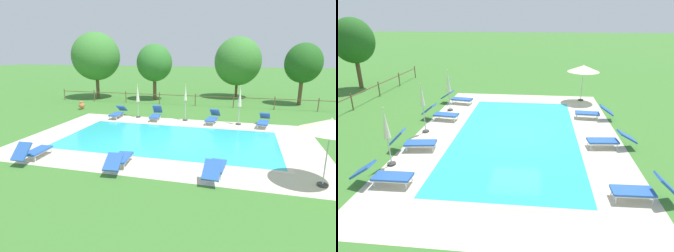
# 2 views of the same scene
# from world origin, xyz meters

# --- Properties ---
(ground_plane) EXTENTS (160.00, 160.00, 0.00)m
(ground_plane) POSITION_xyz_m (0.00, 0.00, 0.00)
(ground_plane) COLOR #3D752D
(pool_deck_paving) EXTENTS (14.97, 9.67, 0.01)m
(pool_deck_paving) POSITION_xyz_m (0.00, 0.00, 0.00)
(pool_deck_paving) COLOR beige
(pool_deck_paving) RESTS_ON ground
(swimming_pool_water) EXTENTS (10.99, 5.69, 0.01)m
(swimming_pool_water) POSITION_xyz_m (0.00, 0.00, 0.01)
(swimming_pool_water) COLOR #2DB7C6
(swimming_pool_water) RESTS_ON ground
(pool_coping_rim) EXTENTS (11.47, 6.17, 0.01)m
(pool_coping_rim) POSITION_xyz_m (0.00, 0.00, 0.01)
(pool_coping_rim) COLOR beige
(pool_coping_rim) RESTS_ON ground
(sun_lounger_north_near_steps) EXTENTS (0.82, 2.04, 0.85)m
(sun_lounger_north_near_steps) POSITION_xyz_m (1.81, 4.25, 0.37)
(sun_lounger_north_near_steps) COLOR #2856A8
(sun_lounger_north_near_steps) RESTS_ON ground
(sun_lounger_north_mid) EXTENTS (0.80, 2.10, 0.76)m
(sun_lounger_north_mid) POSITION_xyz_m (-0.90, -4.12, 0.36)
(sun_lounger_north_mid) COLOR #2856A8
(sun_lounger_north_mid) RESTS_ON ground
(sun_lounger_north_far) EXTENTS (0.84, 1.99, 0.92)m
(sun_lounger_north_far) POSITION_xyz_m (-2.02, 4.22, 0.38)
(sun_lounger_north_far) COLOR #2856A8
(sun_lounger_north_far) RESTS_ON ground
(sun_lounger_north_end) EXTENTS (0.66, 1.96, 0.91)m
(sun_lounger_north_end) POSITION_xyz_m (-4.78, -4.27, 0.38)
(sun_lounger_north_end) COLOR #2856A8
(sun_lounger_north_end) RESTS_ON ground
(sun_lounger_south_near_corner) EXTENTS (0.90, 2.09, 0.80)m
(sun_lounger_south_near_corner) POSITION_xyz_m (4.93, 4.15, 0.37)
(sun_lounger_south_near_corner) COLOR #2856A8
(sun_lounger_south_near_corner) RESTS_ON ground
(sun_lounger_south_mid) EXTENTS (0.74, 2.05, 0.81)m
(sun_lounger_south_mid) POSITION_xyz_m (2.84, -4.01, 0.37)
(sun_lounger_south_mid) COLOR #2856A8
(sun_lounger_south_mid) RESTS_ON ground
(sun_lounger_south_far) EXTENTS (0.64, 2.04, 0.79)m
(sun_lounger_south_far) POSITION_xyz_m (-4.76, 4.14, 0.36)
(sun_lounger_south_far) COLOR #2856A8
(sun_lounger_south_far) RESTS_ON ground
(patio_umbrella_open_foreground) EXTENTS (2.04, 2.04, 2.39)m
(patio_umbrella_open_foreground) POSITION_xyz_m (6.46, -3.84, 2.13)
(patio_umbrella_open_foreground) COLOR #383838
(patio_umbrella_open_foreground) RESTS_ON ground
(patio_umbrella_closed_row_west) EXTENTS (0.32, 0.32, 2.49)m
(patio_umbrella_closed_row_west) POSITION_xyz_m (3.44, 4.24, 1.62)
(patio_umbrella_closed_row_west) COLOR #383838
(patio_umbrella_closed_row_west) RESTS_ON ground
(patio_umbrella_closed_row_mid_west) EXTENTS (0.32, 0.32, 2.46)m
(patio_umbrella_closed_row_mid_west) POSITION_xyz_m (-0.04, 4.47, 1.57)
(patio_umbrella_closed_row_mid_west) COLOR #383838
(patio_umbrella_closed_row_mid_west) RESTS_ON ground
(patio_umbrella_closed_row_centre) EXTENTS (0.32, 0.32, 2.34)m
(patio_umbrella_closed_row_centre) POSITION_xyz_m (-3.43, 4.57, 1.53)
(patio_umbrella_closed_row_centre) COLOR #383838
(patio_umbrella_closed_row_centre) RESTS_ON ground
(tree_far_west) EXTENTS (3.03, 3.03, 5.23)m
(tree_far_west) POSITION_xyz_m (8.30, 12.78, 3.56)
(tree_far_west) COLOR brown
(tree_far_west) RESTS_ON ground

